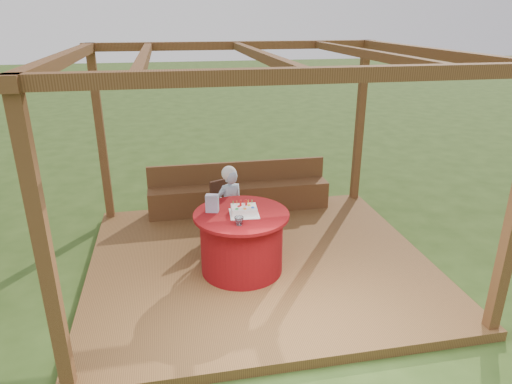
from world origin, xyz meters
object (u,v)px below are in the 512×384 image
(elderly_woman, at_px, (230,204))
(drinking_glass, at_px, (239,221))
(table, at_px, (242,242))
(gift_bag, at_px, (212,203))
(birthday_cake, at_px, (244,210))
(bench, at_px, (239,195))
(chair, at_px, (225,206))

(elderly_woman, bearing_deg, drinking_glass, -92.19)
(table, height_order, gift_bag, gift_bag)
(birthday_cake, relative_size, drinking_glass, 3.38)
(table, bearing_deg, bench, 81.83)
(birthday_cake, xyz_separation_m, gift_bag, (-0.38, 0.15, 0.06))
(chair, height_order, birthday_cake, birthday_cake)
(elderly_woman, distance_m, drinking_glass, 1.17)
(bench, xyz_separation_m, chair, (-0.34, -0.83, 0.18))
(elderly_woman, relative_size, gift_bag, 5.20)
(bench, bearing_deg, elderly_woman, -105.55)
(chair, distance_m, birthday_cake, 1.20)
(birthday_cake, distance_m, drinking_glass, 0.33)
(chair, relative_size, birthday_cake, 2.19)
(table, xyz_separation_m, chair, (-0.07, 1.11, 0.04))
(gift_bag, distance_m, drinking_glass, 0.53)
(table, bearing_deg, drinking_glass, -103.69)
(table, distance_m, elderly_woman, 0.83)
(bench, bearing_deg, gift_bag, -108.97)
(chair, xyz_separation_m, birthday_cake, (0.10, -1.13, 0.40))
(bench, distance_m, table, 1.97)
(bench, bearing_deg, birthday_cake, -97.17)
(table, distance_m, chair, 1.11)
(bench, relative_size, chair, 3.62)
(elderly_woman, bearing_deg, bench, 74.45)
(elderly_woman, bearing_deg, chair, 95.41)
(table, distance_m, drinking_glass, 0.56)
(elderly_woman, bearing_deg, birthday_cake, -85.30)
(chair, height_order, gift_bag, gift_bag)
(bench, height_order, gift_bag, gift_bag)
(bench, xyz_separation_m, elderly_woman, (-0.32, -1.13, 0.33))
(birthday_cake, bearing_deg, table, 143.77)
(drinking_glass, bearing_deg, table, 76.31)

